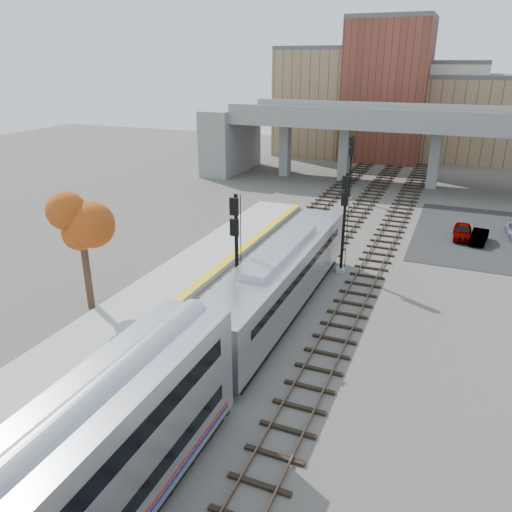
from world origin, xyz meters
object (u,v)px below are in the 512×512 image
Objects in this scene: signal_mast_mid at (344,224)px; car_a at (463,232)px; tree at (80,220)px; locomotive at (281,278)px; signal_mast_far at (350,169)px; signal_mast_near at (236,258)px; car_b at (479,236)px.

signal_mast_mid is 1.94× the size of car_a.
tree is 2.06× the size of car_a.
car_a is at bearing 61.82° from locomotive.
signal_mast_far is 0.90× the size of tree.
locomotive reaches higher than car_a.
signal_mast_near is 0.99× the size of tree.
car_b is at bearing -25.87° from car_a.
signal_mast_far is at bearing 151.24° from car_b.
signal_mast_mid is (4.10, 9.38, -0.23)m from signal_mast_near.
signal_mast_mid is 1.04× the size of signal_mast_far.
signal_mast_mid reaches higher than car_a.
tree reaches higher than locomotive.
locomotive is 2.58× the size of signal_mast_mid.
car_a is 1.47m from car_b.
tree is at bearing -134.49° from car_a.
car_a is (12.17, 20.64, -3.26)m from signal_mast_near.
signal_mast_far is 16.98m from car_b.
signal_mast_mid is 14.56m from car_b.
signal_mast_near is (-2.10, -1.84, 1.67)m from locomotive.
tree reaches higher than signal_mast_near.
signal_mast_near is at bearing 14.32° from tree.
signal_mast_near is 29.93m from signal_mast_far.
car_b is at bearing 56.03° from signal_mast_near.
signal_mast_far reaches higher than car_b.
locomotive is 2.44× the size of tree.
signal_mast_near is at bearing -113.61° from signal_mast_mid.
signal_mast_near is 9.52m from tree.
signal_mast_mid is at bearing -78.71° from signal_mast_far.
signal_mast_near is 1.09× the size of signal_mast_far.
signal_mast_near is at bearing -138.77° from locomotive.
locomotive is 5.02× the size of car_a.
car_b is at bearing 44.74° from tree.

